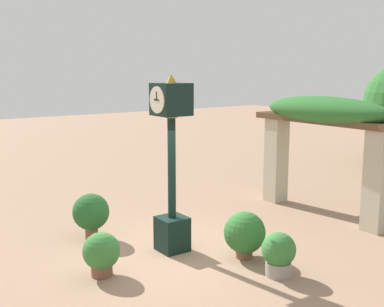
# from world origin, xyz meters

# --- Properties ---
(ground_plane) EXTENTS (60.00, 60.00, 0.00)m
(ground_plane) POSITION_xyz_m (0.00, 0.00, 0.00)
(ground_plane) COLOR #9E7A60
(pedestal_clock) EXTENTS (0.63, 0.68, 3.60)m
(pedestal_clock) POSITION_xyz_m (-0.10, 0.08, 1.86)
(pedestal_clock) COLOR black
(pedestal_clock) RESTS_ON ground
(pergola) EXTENTS (4.29, 1.09, 3.04)m
(pergola) POSITION_xyz_m (0.00, 4.56, 2.27)
(pergola) COLOR #BCB299
(pergola) RESTS_ON ground
(potted_plant_near_left) EXTENTS (0.68, 0.68, 0.81)m
(potted_plant_near_left) POSITION_xyz_m (0.21, -1.64, 0.44)
(potted_plant_near_left) COLOR brown
(potted_plant_near_left) RESTS_ON ground
(potted_plant_near_right) EXTENTS (0.62, 0.62, 0.81)m
(potted_plant_near_right) POSITION_xyz_m (2.05, 0.96, 0.43)
(potted_plant_near_right) COLOR gray
(potted_plant_near_right) RESTS_ON ground
(potted_plant_far_left) EXTENTS (0.83, 0.83, 0.94)m
(potted_plant_far_left) POSITION_xyz_m (1.07, 1.02, 0.51)
(potted_plant_far_left) COLOR brown
(potted_plant_far_left) RESTS_ON ground
(potted_plant_far_right) EXTENTS (0.80, 0.80, 1.02)m
(potted_plant_far_right) POSITION_xyz_m (-1.70, -1.00, 0.60)
(potted_plant_far_right) COLOR brown
(potted_plant_far_right) RESTS_ON ground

